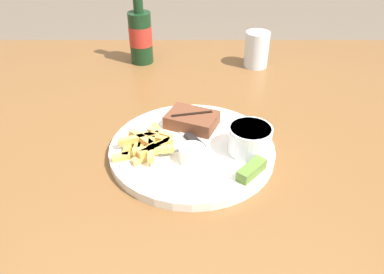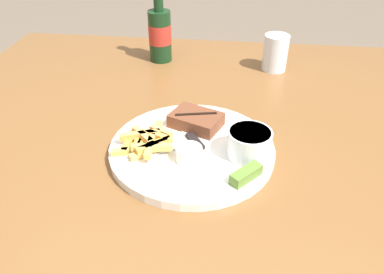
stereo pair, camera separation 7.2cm
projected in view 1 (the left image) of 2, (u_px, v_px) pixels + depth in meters
dining_table at (192, 181)px, 0.78m from camera, size 1.30×1.26×0.77m
dinner_plate at (192, 149)px, 0.73m from camera, size 0.32×0.32×0.02m
steak_portion at (192, 120)px, 0.78m from camera, size 0.12×0.10×0.03m
fries_pile at (148, 145)px, 0.71m from camera, size 0.12×0.14×0.02m
coleslaw_cup at (250, 138)px, 0.70m from camera, size 0.08×0.08×0.05m
dipping_sauce_cup at (195, 153)px, 0.68m from camera, size 0.05×0.05×0.03m
pickle_spear at (252, 170)px, 0.65m from camera, size 0.06×0.06×0.02m
fork_utensil at (151, 157)px, 0.70m from camera, size 0.13×0.07×0.00m
knife_utensil at (184, 132)px, 0.76m from camera, size 0.10×0.15×0.01m
beer_bottle at (140, 34)px, 1.06m from camera, size 0.07×0.07×0.23m
drinking_glass at (256, 49)px, 1.05m from camera, size 0.07×0.07×0.10m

